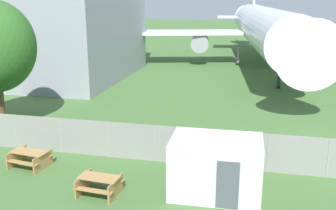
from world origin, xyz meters
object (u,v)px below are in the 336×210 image
(airplane, at_px, (265,28))
(portable_cabin, at_px, (216,167))
(picnic_bench_near_cabin, at_px, (30,157))
(picnic_bench_open_grass, at_px, (99,183))

(airplane, bearing_deg, portable_cabin, -10.94)
(portable_cabin, height_order, picnic_bench_near_cabin, portable_cabin)
(airplane, xyz_separation_m, picnic_bench_near_cabin, (-10.60, -29.36, -3.77))
(picnic_bench_near_cabin, distance_m, picnic_bench_open_grass, 4.53)
(picnic_bench_near_cabin, bearing_deg, picnic_bench_open_grass, -22.31)
(picnic_bench_near_cabin, bearing_deg, airplane, 70.16)
(portable_cabin, bearing_deg, picnic_bench_open_grass, -168.12)
(airplane, bearing_deg, picnic_bench_near_cabin, -27.21)
(portable_cabin, xyz_separation_m, picnic_bench_open_grass, (-4.53, -1.09, -0.71))
(airplane, height_order, picnic_bench_near_cabin, airplane)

